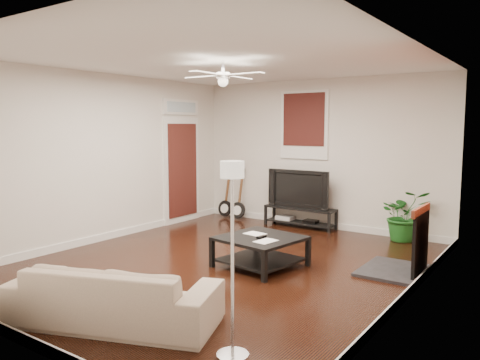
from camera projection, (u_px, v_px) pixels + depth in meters
name	position (u px, v px, depth m)	size (l,w,h in m)	color
room	(223.00, 165.00, 6.43)	(5.01, 6.01, 2.81)	black
brick_accent	(432.00, 168.00, 5.84)	(0.02, 2.20, 2.80)	#AD5638
fireplace	(405.00, 239.00, 6.11)	(0.80, 1.10, 0.92)	black
window_back	(304.00, 125.00, 8.96)	(1.00, 0.06, 1.30)	#330F0E
door_left	(182.00, 160.00, 9.40)	(0.08, 1.00, 2.50)	white
tv_stand	(300.00, 217.00, 8.98)	(1.39, 0.37, 0.39)	black
tv	(301.00, 188.00, 8.94)	(1.25, 0.16, 0.72)	black
coffee_table	(260.00, 252.00, 6.45)	(1.00, 1.00, 0.42)	black
sofa	(114.00, 294.00, 4.58)	(2.03, 0.79, 0.59)	tan
floor_lamp	(232.00, 261.00, 3.83)	(0.27, 0.27, 1.66)	white
potted_plant	(405.00, 215.00, 7.88)	(0.79, 0.68, 0.88)	#1C621E
guitar_left	(225.00, 192.00, 9.92)	(0.33, 0.23, 1.07)	black
guitar_right	(238.00, 194.00, 9.70)	(0.33, 0.23, 1.07)	black
ceiling_fan	(223.00, 76.00, 6.30)	(1.24, 1.24, 0.32)	white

